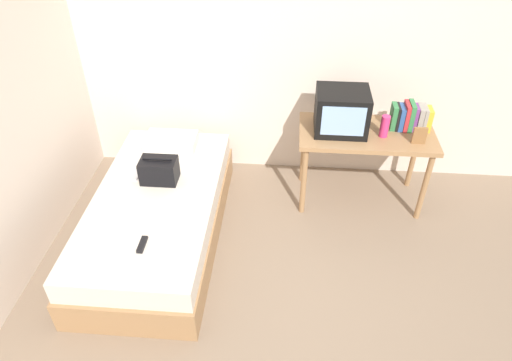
{
  "coord_description": "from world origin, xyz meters",
  "views": [
    {
      "loc": [
        0.01,
        -2.0,
        2.82
      ],
      "look_at": [
        -0.23,
        0.98,
        0.53
      ],
      "focal_mm": 32.45,
      "sensor_mm": 36.0,
      "label": 1
    }
  ],
  "objects_px": {
    "magazine": "(131,217)",
    "pillow": "(171,142)",
    "desk": "(365,141)",
    "remote_silver": "(137,175)",
    "water_bottle": "(385,126)",
    "handbag": "(159,170)",
    "tv": "(342,111)",
    "remote_dark": "(142,244)",
    "bed": "(158,216)",
    "picture_frame": "(420,136)",
    "book_row": "(411,117)"
  },
  "relations": [
    {
      "from": "book_row",
      "to": "desk",
      "type": "bearing_deg",
      "value": -167.05
    },
    {
      "from": "bed",
      "to": "book_row",
      "type": "distance_m",
      "value": 2.31
    },
    {
      "from": "tv",
      "to": "picture_frame",
      "type": "relative_size",
      "value": 2.96
    },
    {
      "from": "pillow",
      "to": "remote_dark",
      "type": "xyz_separation_m",
      "value": [
        0.08,
        -1.28,
        -0.04
      ]
    },
    {
      "from": "remote_dark",
      "to": "bed",
      "type": "bearing_deg",
      "value": 96.09
    },
    {
      "from": "bed",
      "to": "tv",
      "type": "xyz_separation_m",
      "value": [
        1.49,
        0.68,
        0.69
      ]
    },
    {
      "from": "bed",
      "to": "picture_frame",
      "type": "distance_m",
      "value": 2.26
    },
    {
      "from": "handbag",
      "to": "remote_silver",
      "type": "height_order",
      "value": "handbag"
    },
    {
      "from": "bed",
      "to": "pillow",
      "type": "bearing_deg",
      "value": 91.62
    },
    {
      "from": "desk",
      "to": "handbag",
      "type": "distance_m",
      "value": 1.79
    },
    {
      "from": "water_bottle",
      "to": "handbag",
      "type": "xyz_separation_m",
      "value": [
        -1.85,
        -0.41,
        -0.27
      ]
    },
    {
      "from": "pillow",
      "to": "desk",
      "type": "bearing_deg",
      "value": -1.33
    },
    {
      "from": "tv",
      "to": "remote_dark",
      "type": "distance_m",
      "value": 1.95
    },
    {
      "from": "picture_frame",
      "to": "pillow",
      "type": "distance_m",
      "value": 2.18
    },
    {
      "from": "water_bottle",
      "to": "remote_silver",
      "type": "height_order",
      "value": "water_bottle"
    },
    {
      "from": "remote_silver",
      "to": "bed",
      "type": "bearing_deg",
      "value": -47.84
    },
    {
      "from": "magazine",
      "to": "remote_silver",
      "type": "relative_size",
      "value": 2.01
    },
    {
      "from": "water_bottle",
      "to": "pillow",
      "type": "xyz_separation_m",
      "value": [
        -1.87,
        0.1,
        -0.32
      ]
    },
    {
      "from": "magazine",
      "to": "desk",
      "type": "bearing_deg",
      "value": 27.17
    },
    {
      "from": "desk",
      "to": "bed",
      "type": "bearing_deg",
      "value": -158.86
    },
    {
      "from": "tv",
      "to": "water_bottle",
      "type": "distance_m",
      "value": 0.38
    },
    {
      "from": "desk",
      "to": "remote_silver",
      "type": "relative_size",
      "value": 8.06
    },
    {
      "from": "book_row",
      "to": "pillow",
      "type": "distance_m",
      "value": 2.14
    },
    {
      "from": "pillow",
      "to": "remote_silver",
      "type": "height_order",
      "value": "pillow"
    },
    {
      "from": "water_bottle",
      "to": "remote_silver",
      "type": "xyz_separation_m",
      "value": [
        -2.07,
        -0.37,
        -0.36
      ]
    },
    {
      "from": "picture_frame",
      "to": "handbag",
      "type": "bearing_deg",
      "value": -171.59
    },
    {
      "from": "desk",
      "to": "magazine",
      "type": "bearing_deg",
      "value": -152.83
    },
    {
      "from": "picture_frame",
      "to": "remote_silver",
      "type": "xyz_separation_m",
      "value": [
        -2.34,
        -0.28,
        -0.34
      ]
    },
    {
      "from": "water_bottle",
      "to": "magazine",
      "type": "height_order",
      "value": "water_bottle"
    },
    {
      "from": "tv",
      "to": "bed",
      "type": "bearing_deg",
      "value": -155.39
    },
    {
      "from": "picture_frame",
      "to": "water_bottle",
      "type": "bearing_deg",
      "value": 161.4
    },
    {
      "from": "desk",
      "to": "tv",
      "type": "xyz_separation_m",
      "value": [
        -0.24,
        0.01,
        0.27
      ]
    },
    {
      "from": "desk",
      "to": "pillow",
      "type": "height_order",
      "value": "desk"
    },
    {
      "from": "bed",
      "to": "desk",
      "type": "height_order",
      "value": "desk"
    },
    {
      "from": "desk",
      "to": "book_row",
      "type": "height_order",
      "value": "book_row"
    },
    {
      "from": "water_bottle",
      "to": "handbag",
      "type": "distance_m",
      "value": 1.92
    },
    {
      "from": "remote_silver",
      "to": "magazine",
      "type": "bearing_deg",
      "value": -78.58
    },
    {
      "from": "tv",
      "to": "magazine",
      "type": "distance_m",
      "value": 1.92
    },
    {
      "from": "magazine",
      "to": "pillow",
      "type": "bearing_deg",
      "value": 84.73
    },
    {
      "from": "bed",
      "to": "remote_silver",
      "type": "distance_m",
      "value": 0.4
    },
    {
      "from": "water_bottle",
      "to": "desk",
      "type": "bearing_deg",
      "value": 153.24
    },
    {
      "from": "bed",
      "to": "remote_dark",
      "type": "distance_m",
      "value": 0.62
    },
    {
      "from": "water_bottle",
      "to": "remote_dark",
      "type": "xyz_separation_m",
      "value": [
        -1.79,
        -1.17,
        -0.36
      ]
    },
    {
      "from": "picture_frame",
      "to": "remote_silver",
      "type": "height_order",
      "value": "picture_frame"
    },
    {
      "from": "handbag",
      "to": "magazine",
      "type": "bearing_deg",
      "value": -103.27
    },
    {
      "from": "tv",
      "to": "remote_dark",
      "type": "bearing_deg",
      "value": -138.89
    },
    {
      "from": "bed",
      "to": "tv",
      "type": "relative_size",
      "value": 4.55
    },
    {
      "from": "remote_silver",
      "to": "book_row",
      "type": "bearing_deg",
      "value": 12.58
    },
    {
      "from": "remote_dark",
      "to": "remote_silver",
      "type": "relative_size",
      "value": 1.08
    },
    {
      "from": "bed",
      "to": "pillow",
      "type": "distance_m",
      "value": 0.77
    }
  ]
}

